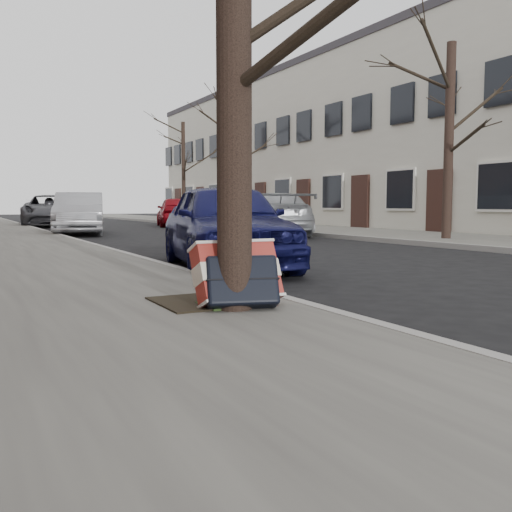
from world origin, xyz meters
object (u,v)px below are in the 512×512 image
suitcase_navy (242,281)px  car_near_mid (80,213)px  suitcase_red (237,273)px  car_near_front (226,224)px  street_tree (234,3)px

suitcase_navy → car_near_mid: car_near_mid is taller
suitcase_red → car_near_mid: size_ratio=0.17×
suitcase_red → car_near_front: bearing=65.5°
suitcase_red → car_near_mid: car_near_mid is taller
street_tree → suitcase_navy: size_ratio=8.26×
car_near_mid → suitcase_red: bearing=-83.0°
car_near_mid → street_tree: bearing=-83.2°
suitcase_navy → car_near_front: 4.18m
street_tree → suitcase_red: street_tree is taller
suitcase_navy → suitcase_red: bearing=95.3°
street_tree → car_near_front: size_ratio=1.23×
car_near_mid → suitcase_navy: bearing=-83.0°
street_tree → car_near_front: (1.68, 3.81, -1.87)m
car_near_front → car_near_mid: 11.29m
street_tree → suitcase_navy: street_tree is taller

